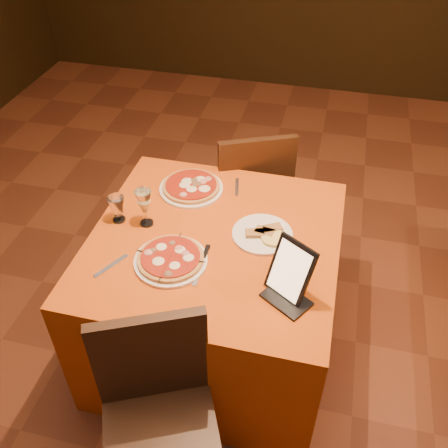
% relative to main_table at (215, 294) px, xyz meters
% --- Properties ---
extents(floor, '(6.00, 7.00, 0.01)m').
position_rel_main_table_xyz_m(floor, '(0.36, -0.27, -0.38)').
color(floor, '#5E2D19').
rests_on(floor, ground).
extents(main_table, '(1.10, 1.10, 0.75)m').
position_rel_main_table_xyz_m(main_table, '(0.00, 0.00, 0.00)').
color(main_table, '#C74C0C').
rests_on(main_table, floor).
extents(chair_main_near, '(0.50, 0.50, 0.91)m').
position_rel_main_table_xyz_m(chair_main_near, '(0.00, -0.79, 0.08)').
color(chair_main_near, '#2F230F').
rests_on(chair_main_near, floor).
extents(chair_main_far, '(0.49, 0.49, 0.91)m').
position_rel_main_table_xyz_m(chair_main_far, '(0.00, 0.79, 0.08)').
color(chair_main_far, '#31210F').
rests_on(chair_main_far, floor).
extents(pizza_near, '(0.31, 0.31, 0.03)m').
position_rel_main_table_xyz_m(pizza_near, '(-0.14, -0.19, 0.39)').
color(pizza_near, white).
rests_on(pizza_near, main_table).
extents(pizza_far, '(0.32, 0.32, 0.03)m').
position_rel_main_table_xyz_m(pizza_far, '(-0.20, 0.32, 0.39)').
color(pizza_far, white).
rests_on(pizza_far, main_table).
extents(cutlet_dish, '(0.27, 0.27, 0.03)m').
position_rel_main_table_xyz_m(cutlet_dish, '(0.20, 0.07, 0.39)').
color(cutlet_dish, white).
rests_on(cutlet_dish, main_table).
extents(wine_glass, '(0.09, 0.09, 0.19)m').
position_rel_main_table_xyz_m(wine_glass, '(-0.33, 0.02, 0.47)').
color(wine_glass, '#FFEE90').
rests_on(wine_glass, main_table).
extents(water_glass, '(0.08, 0.08, 0.13)m').
position_rel_main_table_xyz_m(water_glass, '(-0.46, 0.02, 0.44)').
color(water_glass, white).
rests_on(water_glass, main_table).
extents(tablet, '(0.20, 0.18, 0.23)m').
position_rel_main_table_xyz_m(tablet, '(0.36, -0.23, 0.49)').
color(tablet, black).
rests_on(tablet, main_table).
extents(knife, '(0.02, 0.22, 0.01)m').
position_rel_main_table_xyz_m(knife, '(-0.01, -0.19, 0.38)').
color(knife, silver).
rests_on(knife, main_table).
extents(fork_near, '(0.10, 0.16, 0.01)m').
position_rel_main_table_xyz_m(fork_near, '(-0.38, -0.27, 0.38)').
color(fork_near, '#B9BAC0').
rests_on(fork_near, main_table).
extents(fork_far, '(0.04, 0.15, 0.01)m').
position_rel_main_table_xyz_m(fork_far, '(0.02, 0.39, 0.38)').
color(fork_far, '#AEAFB5').
rests_on(fork_far, main_table).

